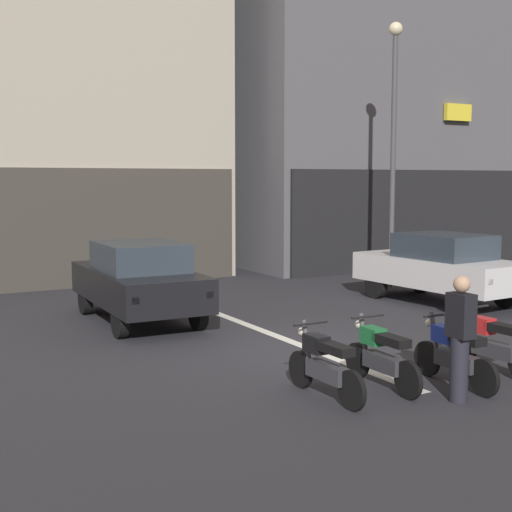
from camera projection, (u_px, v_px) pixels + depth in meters
The scene contains 11 objects.
ground_plane at pixel (306, 347), 12.21m from camera, with size 120.00×120.00×0.00m, color #2B2B30.
lane_centre_line at pixel (174, 297), 17.43m from camera, with size 0.20×18.00×0.01m, color silver.
building_far_right at pixel (342, 103), 26.79m from camera, with size 10.97×9.83×11.58m.
car_black_crossing_near at pixel (139, 279), 14.30m from camera, with size 1.87×4.15×1.64m.
car_white_parked_kerbside at pixel (440, 266), 16.48m from camera, with size 2.04×4.21×1.64m.
street_lamp at pixel (394, 129), 18.63m from camera, with size 0.36×0.36×6.98m.
motorcycle_black_row_leftmost at pixel (324, 364), 9.35m from camera, with size 0.55×1.67×0.98m.
motorcycle_green_row_left_mid at pixel (381, 355), 9.82m from camera, with size 0.55×1.67×0.98m.
motorcycle_blue_row_centre at pixel (454, 354), 9.92m from camera, with size 0.55×1.67×0.98m.
motorcycle_red_row_right_mid at pixel (492, 343), 10.55m from camera, with size 0.55×1.67×0.98m.
person_by_motorcycles at pixel (460, 338), 9.15m from camera, with size 0.24×0.37×1.67m.
Camera 1 is at (-6.55, -10.05, 2.91)m, focal length 49.40 mm.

